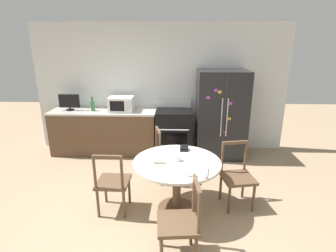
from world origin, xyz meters
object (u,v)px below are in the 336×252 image
countertop_tv (69,102)px  refrigerator (221,114)px  counter_bottle (93,106)px  dining_chair_right (237,177)px  dining_chair_left (113,183)px  dining_chair_near (180,223)px  dining_chair_far (168,155)px  microwave (121,104)px  wallet (184,149)px  oven_range (174,132)px  candle_glass (177,158)px

countertop_tv → refrigerator: bearing=-1.4°
counter_bottle → dining_chair_right: bearing=-35.2°
dining_chair_left → dining_chair_right: size_ratio=1.00×
countertop_tv → dining_chair_near: size_ratio=0.45×
dining_chair_far → dining_chair_near: 1.70m
microwave → wallet: 2.02m
dining_chair_right → wallet: bearing=-25.9°
microwave → countertop_tv: size_ratio=1.18×
oven_range → dining_chair_far: size_ratio=1.20×
oven_range → counter_bottle: 1.71m
refrigerator → microwave: (-1.98, 0.05, 0.18)m
refrigerator → microwave: 1.99m
refrigerator → dining_chair_near: 2.89m
dining_chair_left → refrigerator: bearing=50.2°
oven_range → refrigerator: bearing=-2.8°
oven_range → candle_glass: size_ratio=11.33×
dining_chair_far → wallet: dining_chair_far is taller
microwave → dining_chair_far: (0.97, -1.11, -0.61)m
candle_glass → dining_chair_right: bearing=9.6°
dining_chair_left → dining_chair_far: (0.71, 0.90, 0.00)m
candle_glass → refrigerator: bearing=65.4°
candle_glass → microwave: bearing=120.1°
oven_range → microwave: bearing=179.5°
dining_chair_far → candle_glass: bearing=-2.8°
counter_bottle → dining_chair_left: bearing=-67.2°
wallet → countertop_tv: bearing=144.8°
countertop_tv → dining_chair_right: bearing=-31.1°
candle_glass → wallet: size_ratio=0.74×
dining_chair_near → dining_chair_right: 1.28m
microwave → counter_bottle: size_ratio=1.69×
countertop_tv → dining_chair_right: size_ratio=0.45×
countertop_tv → dining_chair_right: 3.57m
counter_bottle → wallet: bearing=-41.3°
oven_range → dining_chair_left: bearing=-111.4°
refrigerator → dining_chair_far: size_ratio=1.90×
microwave → countertop_tv: bearing=178.8°
countertop_tv → dining_chair_near: bearing=-51.9°
refrigerator → dining_chair_left: (-1.71, -1.96, -0.42)m
countertop_tv → wallet: 2.80m
candle_glass → counter_bottle: bearing=131.4°
dining_chair_far → countertop_tv: bearing=-132.2°
dining_chair_right → dining_chair_far: bearing=-44.7°
countertop_tv → dining_chair_near: countertop_tv is taller
microwave → candle_glass: bearing=-59.9°
oven_range → microwave: microwave is taller
dining_chair_far → candle_glass: dining_chair_far is taller
microwave → dining_chair_far: 1.59m
refrigerator → counter_bottle: 2.56m
oven_range → microwave: size_ratio=2.26×
dining_chair_near → candle_glass: dining_chair_near is taller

